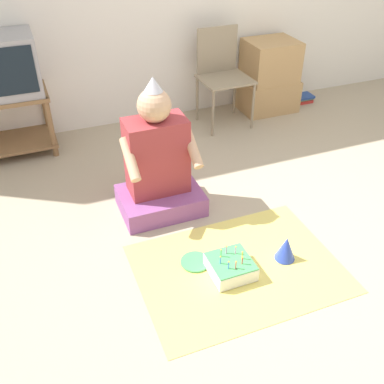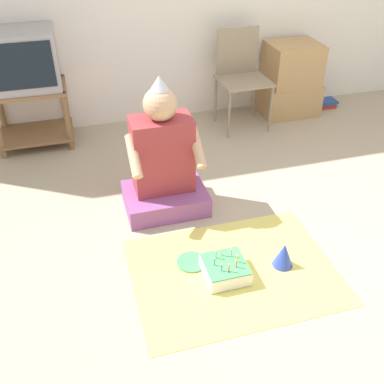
# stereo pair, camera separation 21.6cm
# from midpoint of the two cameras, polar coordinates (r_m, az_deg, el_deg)

# --- Properties ---
(ground_plane) EXTENTS (16.00, 16.00, 0.00)m
(ground_plane) POSITION_cam_midpoint_polar(r_m,az_deg,el_deg) (2.87, 17.35, -7.71)
(ground_plane) COLOR tan
(tv_stand) EXTENTS (0.60, 0.44, 0.50)m
(tv_stand) POSITION_cam_midpoint_polar(r_m,az_deg,el_deg) (3.94, -18.13, 9.74)
(tv_stand) COLOR olive
(tv_stand) RESTS_ON ground_plane
(tv) EXTENTS (0.54, 0.43, 0.44)m
(tv) POSITION_cam_midpoint_polar(r_m,az_deg,el_deg) (3.79, -19.33, 15.56)
(tv) COLOR #99999E
(tv) RESTS_ON tv_stand
(folding_chair) EXTENTS (0.44, 0.40, 0.83)m
(folding_chair) POSITION_cam_midpoint_polar(r_m,az_deg,el_deg) (4.09, 7.79, 14.92)
(folding_chair) COLOR gray
(folding_chair) RESTS_ON ground_plane
(cardboard_box_stack) EXTENTS (0.52, 0.40, 0.66)m
(cardboard_box_stack) POSITION_cam_midpoint_polar(r_m,az_deg,el_deg) (4.44, 13.79, 13.57)
(cardboard_box_stack) COLOR tan
(cardboard_box_stack) RESTS_ON ground_plane
(book_pile) EXTENTS (0.18, 0.15, 0.07)m
(book_pile) POSITION_cam_midpoint_polar(r_m,az_deg,el_deg) (4.77, 17.97, 10.65)
(book_pile) COLOR #B72D28
(book_pile) RESTS_ON ground_plane
(person_seated) EXTENTS (0.54, 0.41, 0.93)m
(person_seated) POSITION_cam_midpoint_polar(r_m,az_deg,el_deg) (2.94, -1.57, 3.46)
(person_seated) COLOR #8C4C8C
(person_seated) RESTS_ON ground_plane
(party_cloth) EXTENTS (1.17, 0.86, 0.01)m
(party_cloth) POSITION_cam_midpoint_polar(r_m,az_deg,el_deg) (2.66, 7.66, -10.01)
(party_cloth) COLOR #EAD666
(party_cloth) RESTS_ON ground_plane
(birthday_cake) EXTENTS (0.24, 0.24, 0.15)m
(birthday_cake) POSITION_cam_midpoint_polar(r_m,az_deg,el_deg) (2.59, 6.64, -9.78)
(birthday_cake) COLOR white
(birthday_cake) RESTS_ON party_cloth
(party_hat_blue) EXTENTS (0.12, 0.12, 0.15)m
(party_hat_blue) POSITION_cam_midpoint_polar(r_m,az_deg,el_deg) (2.69, 13.86, -7.80)
(party_hat_blue) COLOR blue
(party_hat_blue) RESTS_ON party_cloth
(paper_plate) EXTENTS (0.17, 0.17, 0.01)m
(paper_plate) POSITION_cam_midpoint_polar(r_m,az_deg,el_deg) (2.68, 2.26, -8.93)
(paper_plate) COLOR #4CB266
(paper_plate) RESTS_ON party_cloth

